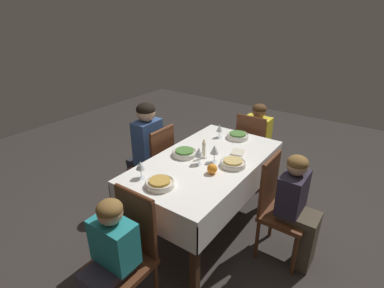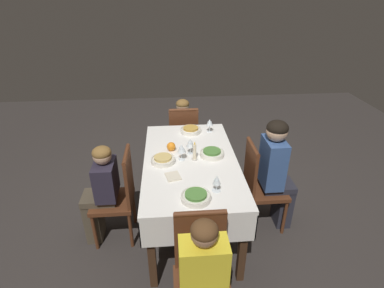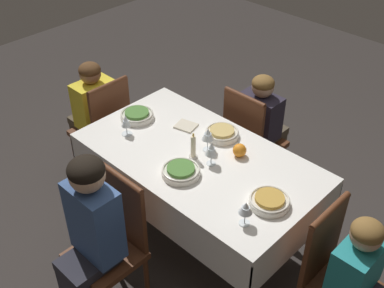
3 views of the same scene
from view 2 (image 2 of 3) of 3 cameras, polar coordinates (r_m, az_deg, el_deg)
name	(u,v)px [view 2 (image 2 of 3)]	position (r m, az deg, el deg)	size (l,w,h in m)	color
ground_plane	(191,223)	(3.23, -0.27, -14.82)	(8.00, 8.00, 0.00)	#332D2B
dining_table	(190,168)	(2.81, -0.30, -4.64)	(1.53, 0.85, 0.77)	white
chair_south	(259,183)	(2.99, 12.73, -7.32)	(0.38, 0.38, 0.93)	#562D19
chair_west	(201,271)	(2.18, 1.78, -23.01)	(0.38, 0.38, 0.93)	#562D19
chair_east	(183,137)	(3.77, -1.64, 1.27)	(0.38, 0.38, 0.93)	#562D19
chair_north	(119,194)	(2.86, -13.69, -9.15)	(0.38, 0.38, 0.93)	#562D19
person_adult_denim	(277,169)	(2.95, 15.80, -4.64)	(0.30, 0.34, 1.15)	#282833
person_child_yellow	(204,286)	(2.03, 2.36, -25.48)	(0.33, 0.30, 1.02)	#4C4233
person_child_teal	(183,130)	(3.90, -1.79, 2.75)	(0.33, 0.30, 0.97)	#383342
person_child_dark	(101,190)	(2.87, -17.00, -8.47)	(0.30, 0.33, 0.99)	#4C4233
bowl_south	(212,153)	(2.81, 3.82, -1.70)	(0.23, 0.23, 0.06)	silver
wine_glass_south	(190,143)	(2.80, -0.33, 0.18)	(0.08, 0.08, 0.16)	white
bowl_west	(196,196)	(2.26, 0.75, -9.94)	(0.23, 0.23, 0.06)	silver
wine_glass_west	(217,180)	(2.31, 4.73, -6.94)	(0.07, 0.07, 0.14)	white
bowl_east	(191,130)	(3.26, -0.24, 2.73)	(0.23, 0.23, 0.06)	silver
wine_glass_east	(210,123)	(3.24, 3.37, 4.09)	(0.07, 0.07, 0.15)	white
bowl_north	(163,159)	(2.72, -5.55, -2.93)	(0.22, 0.22, 0.06)	silver
wine_glass_north	(182,149)	(2.70, -2.01, -0.89)	(0.08, 0.08, 0.16)	white
candle_centerpiece	(195,153)	(2.72, 0.49, -1.70)	(0.06, 0.06, 0.18)	beige
orange_fruit	(171,146)	(2.89, -3.99, -0.47)	(0.08, 0.08, 0.08)	orange
napkin_red_folded	(173,176)	(2.52, -3.64, -6.16)	(0.16, 0.14, 0.01)	beige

